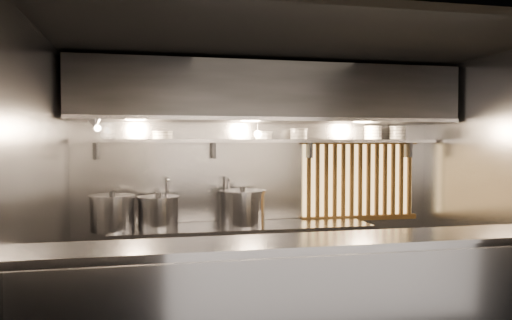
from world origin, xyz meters
name	(u,v)px	position (x,y,z in m)	size (l,w,h in m)	color
ceiling	(296,43)	(0.00, 0.00, 2.80)	(4.50, 4.50, 0.00)	black
wall_back	(260,180)	(0.00, 1.50, 1.40)	(4.50, 4.50, 0.00)	gray
wall_left	(42,197)	(-2.25, 0.00, 1.40)	(3.00, 3.00, 0.00)	gray
wall_right	(502,187)	(2.25, 0.00, 1.40)	(3.00, 3.00, 0.00)	gray
serving_counter	(331,311)	(0.00, -0.96, 0.57)	(4.50, 0.56, 1.13)	#99999E
cooking_bench	(242,264)	(-0.30, 1.13, 0.45)	(3.00, 0.70, 0.90)	#99999E
bowl_shelf	(264,141)	(0.00, 1.32, 1.88)	(4.40, 0.34, 0.04)	#99999E
exhaust_hood	(268,94)	(0.00, 1.10, 2.42)	(4.40, 0.81, 0.65)	#2D2D30
wood_screen	(359,180)	(1.30, 1.45, 1.38)	(1.56, 0.09, 1.04)	#FFC972
faucet_left	(167,190)	(-1.15, 1.37, 1.31)	(0.04, 0.30, 0.50)	silver
faucet_right	(226,189)	(-0.45, 1.37, 1.31)	(0.04, 0.30, 0.50)	silver
heat_lamp	(95,123)	(-1.90, 0.85, 2.07)	(0.25, 0.35, 0.20)	#99999E
pendant_bulb	(258,134)	(-0.10, 1.20, 1.96)	(0.09, 0.09, 0.19)	#2D2D30
stock_pot_left	(112,212)	(-1.75, 1.10, 1.10)	(0.62, 0.62, 0.43)	#99999E
stock_pot_mid	(158,212)	(-1.26, 1.18, 1.08)	(0.49, 0.49, 0.40)	#99999E
stock_pot_right	(242,208)	(-0.30, 1.13, 1.11)	(0.56, 0.56, 0.45)	#99999E
bowl_stack_0	(163,135)	(-1.20, 1.32, 1.95)	(0.24, 0.24, 0.09)	white
bowl_stack_1	(264,135)	(0.00, 1.32, 1.95)	(0.22, 0.22, 0.09)	white
bowl_stack_2	(299,134)	(0.44, 1.32, 1.97)	(0.22, 0.22, 0.13)	white
bowl_stack_3	(373,133)	(1.42, 1.32, 1.98)	(0.23, 0.23, 0.17)	white
bowl_stack_4	(398,133)	(1.76, 1.32, 1.98)	(0.21, 0.21, 0.17)	white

